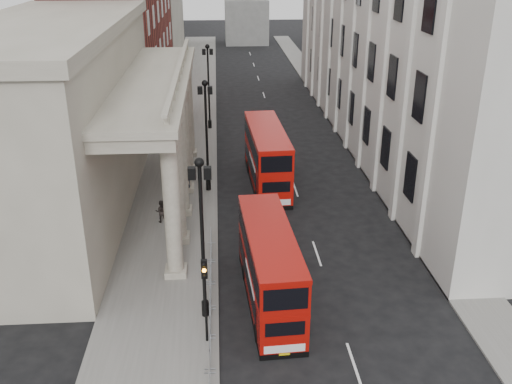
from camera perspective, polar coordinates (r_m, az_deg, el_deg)
name	(u,v)px	position (r m, az deg, el deg)	size (l,w,h in m)	color
ground	(218,371)	(26.04, -3.80, -17.44)	(260.00, 260.00, 0.00)	black
sidewalk_west	(183,148)	(52.65, -7.28, 4.37)	(6.00, 140.00, 0.12)	slate
sidewalk_east	(361,144)	(54.17, 10.47, 4.71)	(3.00, 140.00, 0.12)	slate
kerb	(216,147)	(52.54, -4.06, 4.47)	(0.20, 140.00, 0.14)	slate
portico_building	(58,125)	(40.77, -19.21, 6.38)	(9.00, 28.00, 12.00)	gray
brick_building	(119,5)	(68.86, -13.53, 17.73)	(9.00, 32.00, 22.00)	maroon
east_building	(394,2)	(54.25, 13.64, 17.96)	(8.00, 55.00, 25.00)	beige
lamp_post_south	(202,229)	(26.65, -5.42, -3.73)	(1.05, 0.44, 8.32)	black
lamp_post_mid	(206,129)	(41.55, -4.98, 6.33)	(1.05, 0.44, 8.32)	black
lamp_post_north	(208,81)	(57.04, -4.77, 11.02)	(1.05, 0.44, 8.32)	black
traffic_light	(205,286)	(25.79, -5.13, -9.34)	(0.28, 0.33, 4.30)	black
crowd_barriers	(210,328)	(27.37, -4.62, -13.36)	(0.50, 18.75, 1.10)	gray
bus_near	(270,265)	(29.16, 1.37, -7.36)	(2.79, 9.46, 4.03)	#A00C07
bus_far	(267,155)	(43.69, 1.09, 3.70)	(2.92, 10.36, 4.43)	#B50E08
pedestrian_a	(168,204)	(39.01, -8.78, -1.20)	(0.62, 0.41, 1.71)	black
pedestrian_b	(161,211)	(38.22, -9.46, -1.92)	(0.75, 0.59, 1.55)	black
pedestrian_c	(186,181)	(42.57, -7.03, 1.06)	(0.85, 0.55, 1.73)	black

